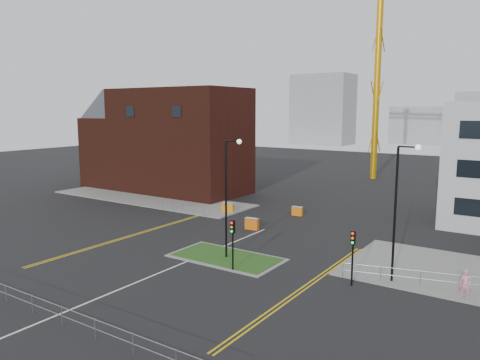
% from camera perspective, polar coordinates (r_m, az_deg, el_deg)
% --- Properties ---
extents(ground, '(200.00, 200.00, 0.00)m').
position_cam_1_polar(ground, '(31.97, -13.28, -12.37)').
color(ground, black).
rests_on(ground, ground).
extents(pavement_left, '(28.00, 8.00, 0.12)m').
position_cam_1_polar(pavement_left, '(60.61, -10.96, -2.20)').
color(pavement_left, slate).
rests_on(pavement_left, ground).
extents(island_kerb, '(8.60, 4.60, 0.08)m').
position_cam_1_polar(island_kerb, '(36.36, -1.69, -9.45)').
color(island_kerb, slate).
rests_on(island_kerb, ground).
extents(grass_island, '(8.00, 4.00, 0.12)m').
position_cam_1_polar(grass_island, '(36.36, -1.69, -9.42)').
color(grass_island, '#1C4717').
rests_on(grass_island, ground).
extents(brick_building, '(24.20, 10.07, 14.24)m').
position_cam_1_polar(brick_building, '(66.08, -9.30, 4.68)').
color(brick_building, '#411810').
rests_on(brick_building, ground).
extents(streetlamp_island, '(1.46, 0.36, 9.18)m').
position_cam_1_polar(streetlamp_island, '(34.94, -1.43, -1.11)').
color(streetlamp_island, black).
rests_on(streetlamp_island, ground).
extents(streetlamp_right_near, '(1.46, 0.36, 9.18)m').
position_cam_1_polar(streetlamp_right_near, '(31.67, 18.82, -2.61)').
color(streetlamp_right_near, black).
rests_on(streetlamp_right_near, ground).
extents(traffic_light_island, '(0.28, 0.33, 3.65)m').
position_cam_1_polar(traffic_light_island, '(32.95, -0.91, -6.79)').
color(traffic_light_island, black).
rests_on(traffic_light_island, ground).
extents(traffic_light_right, '(0.28, 0.33, 3.65)m').
position_cam_1_polar(traffic_light_right, '(31.11, 13.59, -7.98)').
color(traffic_light_right, black).
rests_on(traffic_light_right, ground).
extents(railing_front, '(24.05, 0.05, 1.10)m').
position_cam_1_polar(railing_front, '(28.29, -22.53, -13.97)').
color(railing_front, gray).
rests_on(railing_front, ground).
extents(railing_left, '(6.05, 0.05, 1.10)m').
position_cam_1_polar(railing_left, '(51.58, -7.00, -3.24)').
color(railing_left, gray).
rests_on(railing_left, ground).
extents(centre_line, '(0.15, 30.00, 0.01)m').
position_cam_1_polar(centre_line, '(33.26, -10.71, -11.43)').
color(centre_line, silver).
rests_on(centre_line, ground).
extents(yellow_left_a, '(0.12, 24.00, 0.01)m').
position_cam_1_polar(yellow_left_a, '(44.76, -11.77, -6.19)').
color(yellow_left_a, gold).
rests_on(yellow_left_a, ground).
extents(yellow_left_b, '(0.12, 24.00, 0.01)m').
position_cam_1_polar(yellow_left_b, '(44.55, -11.49, -6.25)').
color(yellow_left_b, gold).
rests_on(yellow_left_b, ground).
extents(yellow_right_a, '(0.12, 20.00, 0.01)m').
position_cam_1_polar(yellow_right_a, '(31.13, 7.68, -12.79)').
color(yellow_right_a, gold).
rests_on(yellow_right_a, ground).
extents(yellow_right_b, '(0.12, 20.00, 0.01)m').
position_cam_1_polar(yellow_right_b, '(31.01, 8.19, -12.89)').
color(yellow_right_b, gold).
rests_on(yellow_right_b, ground).
extents(skyline_a, '(18.00, 12.00, 22.00)m').
position_cam_1_polar(skyline_a, '(153.24, 10.07, 8.45)').
color(skyline_a, gray).
rests_on(skyline_a, ground).
extents(skyline_d, '(30.00, 12.00, 12.00)m').
position_cam_1_polar(skyline_d, '(162.98, 23.34, 6.12)').
color(skyline_d, gray).
rests_on(skyline_d, ground).
extents(pedestrian, '(0.71, 0.50, 1.86)m').
position_cam_1_polar(pedestrian, '(31.73, 25.80, -11.41)').
color(pedestrian, pink).
rests_on(pedestrian, ground).
extents(barrier_left, '(1.39, 0.73, 1.12)m').
position_cam_1_polar(barrier_left, '(51.46, -1.49, -3.36)').
color(barrier_left, orange).
rests_on(barrier_left, ground).
extents(barrier_mid, '(1.19, 0.46, 0.98)m').
position_cam_1_polar(barrier_mid, '(50.53, 7.00, -3.74)').
color(barrier_mid, orange).
rests_on(barrier_mid, ground).
extents(barrier_right, '(1.35, 0.54, 1.11)m').
position_cam_1_polar(barrier_right, '(44.51, 1.46, -5.29)').
color(barrier_right, orange).
rests_on(barrier_right, ground).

